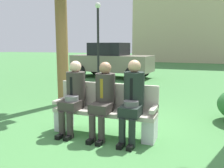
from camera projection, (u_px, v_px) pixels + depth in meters
name	position (u px, v px, depth m)	size (l,w,h in m)	color
ground_plane	(114.00, 131.00, 4.46)	(80.00, 80.00, 0.00)	#407A3E
park_bench	(105.00, 111.00, 4.28)	(1.84, 0.44, 0.90)	#B7AD9E
seated_man_left	(74.00, 93.00, 4.30)	(0.34, 0.72, 1.30)	#38332D
seated_man_middle	(103.00, 96.00, 4.11)	(0.34, 0.72, 1.29)	#38332D
seated_man_right	(133.00, 97.00, 3.92)	(0.34, 0.72, 1.34)	#1E2823
parked_car_near	(111.00, 60.00, 11.74)	(4.02, 1.99, 1.68)	slate
street_lamp	(98.00, 33.00, 10.34)	(0.24, 0.24, 3.35)	black
building_backdrop	(194.00, 9.00, 24.16)	(11.05, 8.61, 10.28)	#C6B48C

